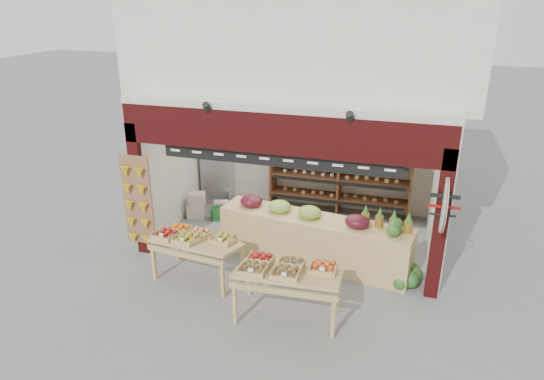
{
  "coord_description": "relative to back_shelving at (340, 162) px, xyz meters",
  "views": [
    {
      "loc": [
        2.13,
        -8.55,
        4.82
      ],
      "look_at": [
        -0.34,
        -0.2,
        1.27
      ],
      "focal_mm": 32.0,
      "sensor_mm": 36.0,
      "label": 1
    }
  ],
  "objects": [
    {
      "name": "display_table_left",
      "position": [
        -2.06,
        -3.53,
        -0.49
      ],
      "size": [
        1.61,
        1.03,
        0.98
      ],
      "color": "#D8B76E",
      "rests_on": "ground"
    },
    {
      "name": "display_table_right",
      "position": [
        -0.19,
        -4.17,
        -0.44
      ],
      "size": [
        1.69,
        1.0,
        1.04
      ],
      "color": "#D8B76E",
      "rests_on": "ground"
    },
    {
      "name": "refrigerator",
      "position": [
        -2.99,
        -0.08,
        -0.35
      ],
      "size": [
        0.78,
        0.78,
        1.79
      ],
      "primitive_type": "cube",
      "rotation": [
        0.0,
        0.0,
        0.12
      ],
      "color": "#B0B2B7",
      "rests_on": "ground"
    },
    {
      "name": "back_shelving",
      "position": [
        0.0,
        0.0,
        0.0
      ],
      "size": [
        3.25,
        0.53,
        1.98
      ],
      "color": "brown",
      "rests_on": "ground"
    },
    {
      "name": "watermelon_pile",
      "position": [
        1.55,
        -2.67,
        -1.03
      ],
      "size": [
        0.8,
        0.77,
        0.58
      ],
      "color": "#20531B",
      "rests_on": "ground"
    },
    {
      "name": "cardboard_stack",
      "position": [
        -2.86,
        -1.13,
        -1.02
      ],
      "size": [
        1.0,
        0.81,
        0.61
      ],
      "color": "beige",
      "rests_on": "ground"
    },
    {
      "name": "ground",
      "position": [
        -0.66,
        -1.93,
        -1.25
      ],
      "size": [
        60.0,
        60.0,
        0.0
      ],
      "primitive_type": "plane",
      "color": "slate",
      "rests_on": "ground"
    },
    {
      "name": "gift_sign",
      "position": [
        2.09,
        -3.08,
        0.5
      ],
      "size": [
        0.04,
        0.93,
        0.92
      ],
      "color": "#C2F4DB",
      "rests_on": "ground"
    },
    {
      "name": "shop_structure",
      "position": [
        -0.66,
        -0.32,
        2.67
      ],
      "size": [
        6.36,
        5.12,
        5.4
      ],
      "color": "silver",
      "rests_on": "ground"
    },
    {
      "name": "mid_counter",
      "position": [
        -0.1,
        -2.42,
        -0.74
      ],
      "size": [
        3.74,
        1.27,
        1.14
      ],
      "color": "#D8B76E",
      "rests_on": "ground"
    },
    {
      "name": "banana_board",
      "position": [
        -3.39,
        -3.11,
        -0.13
      ],
      "size": [
        0.6,
        0.15,
        1.8
      ],
      "color": "#8B613F",
      "rests_on": "ground"
    }
  ]
}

